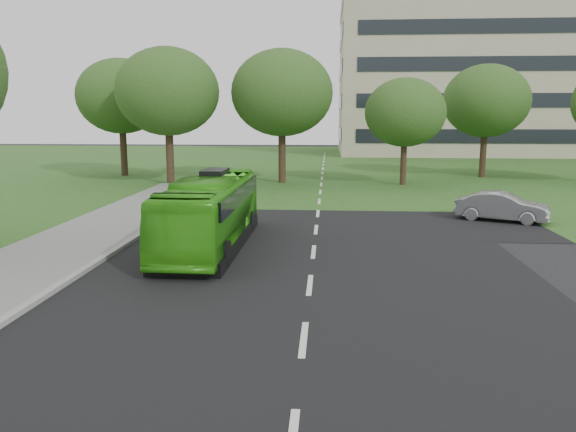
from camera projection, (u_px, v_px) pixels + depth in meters
The scene contains 10 objects.
ground at pixel (307, 309), 14.26m from camera, with size 160.00×160.00×0.00m, color black.
street_surfaces at pixel (315, 190), 36.61m from camera, with size 120.00×120.00×0.15m.
office_building at pixel (499, 54), 71.31m from camera, with size 40.10×20.10×25.00m.
tree_park_a at pixel (168, 92), 38.84m from camera, with size 7.16×7.16×9.51m.
tree_park_b at pixel (282, 93), 39.88m from camera, with size 7.25×7.25×9.51m.
tree_park_c at pixel (405, 113), 38.83m from camera, with size 5.59×5.59×7.42m.
tree_park_d at pixel (486, 101), 43.61m from camera, with size 6.64×6.64×8.78m.
tree_park_f at pixel (121, 96), 44.67m from camera, with size 6.98×6.98×9.32m.
bus at pixel (211, 212), 20.83m from camera, with size 2.20×9.41×2.62m, color green.
sedan at pixel (502, 207), 26.01m from camera, with size 1.44×4.12×1.36m, color #A6A8AB.
Camera 1 is at (0.49, -13.61, 4.85)m, focal length 35.00 mm.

